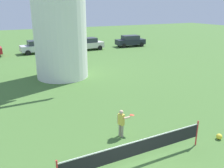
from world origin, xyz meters
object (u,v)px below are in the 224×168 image
Objects in this scene: tennis_net at (137,148)px; parked_car_silver at (38,47)px; player_far at (122,122)px; parked_car_cream at (88,44)px; parked_car_black at (130,41)px; stray_ball at (219,137)px.

parked_car_silver is (1.00, 23.99, 0.12)m from tennis_net.
player_far is at bearing 76.77° from tennis_net.
parked_car_cream and parked_car_black have the same top height.
stray_ball is 0.06× the size of parked_car_silver.
parked_car_cream is at bearing 82.49° from stray_ball.
player_far is 4.27m from stray_ball.
parked_car_black is at bearing 59.55° from tennis_net.
player_far reaches higher than tennis_net.
parked_car_black is at bearing 67.75° from stray_ball.
stray_ball is at bearing -82.62° from parked_car_silver.
parked_car_silver reaches higher than tennis_net.
player_far is 21.99m from parked_car_silver.
player_far reaches higher than stray_ball.
parked_car_black is (9.61, 23.48, 0.68)m from stray_ball.
parked_car_silver is 1.02× the size of parked_car_cream.
stray_ball is 25.38m from parked_car_black.
player_far is at bearing -107.52° from parked_car_cream.
parked_car_silver is at bearing 97.38° from stray_ball.
parked_car_silver is at bearing 87.61° from tennis_net.
parked_car_black is at bearing -2.85° from parked_car_silver.
tennis_net is at bearing -120.45° from parked_car_black.
stray_ball is 0.06× the size of parked_car_cream.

